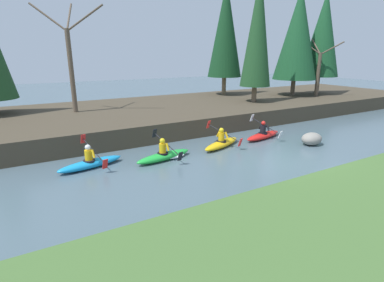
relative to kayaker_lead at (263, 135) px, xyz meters
The scene contains 13 objects.
ground_plane 3.80m from the kayaker_lead, 119.88° to the right, with size 90.00×90.00×0.00m, color #4C606B.
riverbank_far 7.25m from the kayaker_lead, 105.13° to the left, with size 44.00×10.25×1.04m.
conifer_tree_mid_left 8.87m from the kayaker_lead, 54.04° to the left, with size 2.21×2.21×9.15m.
conifer_tree_centre 12.35m from the kayaker_lead, 66.34° to the left, with size 2.88×2.88×9.29m.
conifer_tree_mid_right 12.64m from the kayaker_lead, 35.04° to the left, with size 3.58×3.58×8.70m.
conifer_tree_right 14.63m from the kayaker_lead, 27.23° to the left, with size 3.19×3.19×8.59m.
bare_tree_upstream 12.07m from the kayaker_lead, 137.65° to the left, with size 3.58×3.53×6.49m.
bare_tree_mid_upstream 12.00m from the kayaker_lead, 25.84° to the left, with size 2.64×2.61×4.71m.
kayaker_lead is the anchor object (origin of this frame).
kayaker_middle 2.89m from the kayaker_lead, behind, with size 2.73×1.99×1.20m.
kayaker_trailing 6.12m from the kayaker_lead, behind, with size 2.79×2.06×1.20m.
kayaker_far_back 9.19m from the kayaker_lead, behind, with size 2.79×2.05×1.20m.
boulder_midstream 2.49m from the kayaker_lead, 57.80° to the right, with size 1.13×0.88×0.64m.
Camera 1 is at (-9.42, -8.55, 4.51)m, focal length 28.00 mm.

